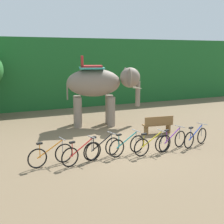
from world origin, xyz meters
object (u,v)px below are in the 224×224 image
bike_purple (173,140)px  bike_black (102,148)px  bike_red (82,153)px  bike_yellow (152,145)px  elephant (100,85)px  bike_blue (196,137)px  bike_teal (127,145)px  wooden_bench (158,124)px  bike_orange (51,155)px

bike_purple → bike_black: bearing=175.1°
bike_red → bike_yellow: bearing=-3.0°
elephant → bike_blue: 6.00m
bike_teal → bike_blue: size_ratio=1.03×
elephant → wooden_bench: elephant is taller
bike_teal → bike_purple: bearing=-5.0°
bike_orange → bike_blue: size_ratio=1.03×
bike_black → bike_yellow: (1.94, -0.42, 0.00)m
wooden_bench → bike_red: bearing=-153.5°
bike_blue → bike_purple: bearing=179.3°
bike_red → bike_orange: bearing=164.4°
elephant → bike_teal: (-0.89, -5.05, -1.82)m
elephant → wooden_bench: 3.87m
elephant → bike_purple: bearing=-77.9°
elephant → bike_purple: (1.12, -5.22, -1.82)m
bike_teal → bike_yellow: bearing=-19.9°
bike_purple → wooden_bench: bike_purple is taller
bike_red → bike_blue: size_ratio=1.01×
bike_red → bike_purple: (3.93, 0.01, 0.00)m
bike_purple → bike_teal: bearing=175.0°
bike_orange → bike_red: (1.05, -0.29, 0.00)m
bike_orange → bike_black: same height
bike_black → bike_blue: (4.20, -0.27, 0.00)m
elephant → bike_teal: 5.44m
elephant → bike_purple: 5.64m
bike_yellow → bike_blue: size_ratio=1.04×
elephant → bike_red: bearing=-118.2°
bike_purple → elephant: bearing=102.1°
bike_red → wooden_bench: (4.71, 2.35, 0.09)m
bike_black → bike_teal: size_ratio=0.99×
bike_black → elephant: bearing=69.0°
bike_red → bike_teal: size_ratio=0.98×
bike_teal → bike_yellow: same height
elephant → wooden_bench: (1.91, -2.89, -1.72)m
bike_teal → bike_orange: bearing=177.9°
bike_red → bike_purple: size_ratio=1.00×
bike_yellow → bike_blue: same height
bike_orange → bike_blue: bearing=-2.8°
elephant → bike_red: 6.21m
bike_red → bike_purple: 3.93m
wooden_bench → bike_yellow: bearing=-126.8°
bike_orange → wooden_bench: (5.77, 2.05, 0.09)m
bike_black → wooden_bench: 4.34m
bike_teal → bike_yellow: (0.93, -0.34, 0.00)m
bike_orange → bike_teal: 2.97m
bike_teal → bike_purple: 2.02m
bike_red → bike_yellow: (2.84, -0.15, 0.00)m
bike_black → bike_teal: same height
bike_purple → bike_blue: (1.18, -0.01, 0.00)m
bike_blue → bike_teal: bearing=176.6°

